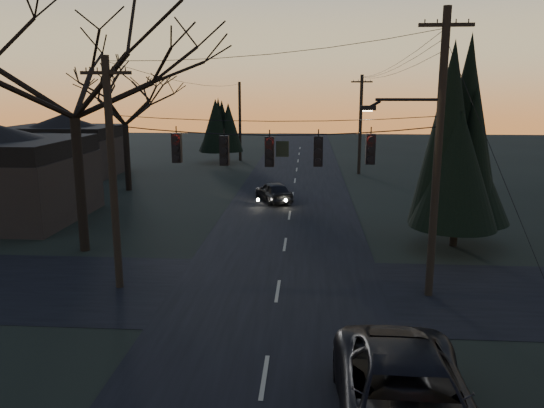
# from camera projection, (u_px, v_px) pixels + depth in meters

# --- Properties ---
(main_road) EXTENTS (8.00, 120.00, 0.02)m
(main_road) POSITION_uv_depth(u_px,v_px,m) (288.00, 224.00, 29.41)
(main_road) COLOR black
(main_road) RESTS_ON ground
(cross_road) EXTENTS (60.00, 7.00, 0.02)m
(cross_road) POSITION_uv_depth(u_px,v_px,m) (278.00, 291.00, 19.66)
(cross_road) COLOR black
(cross_road) RESTS_ON ground
(utility_pole_right) EXTENTS (5.00, 0.30, 10.00)m
(utility_pole_right) POSITION_uv_depth(u_px,v_px,m) (428.00, 295.00, 19.29)
(utility_pole_right) COLOR black
(utility_pole_right) RESTS_ON ground
(utility_pole_left) EXTENTS (1.80, 0.30, 8.50)m
(utility_pole_left) POSITION_uv_depth(u_px,v_px,m) (120.00, 287.00, 20.07)
(utility_pole_left) COLOR black
(utility_pole_left) RESTS_ON ground
(utility_pole_far_r) EXTENTS (1.80, 0.30, 8.50)m
(utility_pole_far_r) POSITION_uv_depth(u_px,v_px,m) (359.00, 174.00, 46.58)
(utility_pole_far_r) COLOR black
(utility_pole_far_r) RESTS_ON ground
(utility_pole_far_l) EXTENTS (0.30, 0.30, 8.00)m
(utility_pole_far_l) POSITION_uv_depth(u_px,v_px,m) (240.00, 161.00, 55.15)
(utility_pole_far_l) COLOR black
(utility_pole_far_l) RESTS_ON ground
(span_signal_assembly) EXTENTS (11.50, 0.44, 1.56)m
(span_signal_assembly) POSITION_uv_depth(u_px,v_px,m) (271.00, 150.00, 18.55)
(span_signal_assembly) COLOR black
(span_signal_assembly) RESTS_ON ground
(bare_tree_left) EXTENTS (10.99, 10.99, 12.21)m
(bare_tree_left) POSITION_uv_depth(u_px,v_px,m) (70.00, 60.00, 22.80)
(bare_tree_left) COLOR black
(bare_tree_left) RESTS_ON ground
(evergreen_right) EXTENTS (4.40, 4.40, 8.68)m
(evergreen_right) POSITION_uv_depth(u_px,v_px,m) (461.00, 143.00, 24.30)
(evergreen_right) COLOR black
(evergreen_right) RESTS_ON ground
(bare_tree_dist) EXTENTS (6.83, 6.83, 9.61)m
(bare_tree_dist) POSITION_uv_depth(u_px,v_px,m) (124.00, 98.00, 37.69)
(bare_tree_dist) COLOR black
(bare_tree_dist) RESTS_ON ground
(evergreen_dist) EXTENTS (3.48, 3.48, 6.09)m
(evergreen_dist) POSITION_uv_depth(u_px,v_px,m) (221.00, 126.00, 52.89)
(evergreen_dist) COLOR black
(evergreen_dist) RESTS_ON ground
(house_left_far) EXTENTS (9.00, 7.00, 5.20)m
(house_left_far) POSITION_uv_depth(u_px,v_px,m) (65.00, 145.00, 45.79)
(house_left_far) COLOR black
(house_left_far) RESTS_ON ground
(suv_near) EXTENTS (3.07, 6.44, 1.78)m
(suv_near) POSITION_uv_depth(u_px,v_px,m) (407.00, 405.00, 11.10)
(suv_near) COLOR black
(suv_near) RESTS_ON ground
(sedan_oncoming_a) EXTENTS (3.00, 4.23, 1.34)m
(sedan_oncoming_a) POSITION_uv_depth(u_px,v_px,m) (274.00, 192.00, 35.02)
(sedan_oncoming_a) COLOR black
(sedan_oncoming_a) RESTS_ON ground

